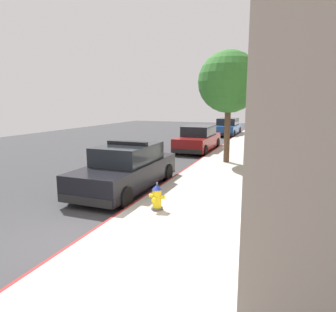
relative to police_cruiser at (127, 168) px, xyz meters
name	(u,v)px	position (x,y,z in m)	size (l,w,h in m)	color
ground_plane	(131,157)	(-3.12, 6.10, -0.84)	(29.74, 60.00, 0.20)	#353538
sidewalk_pavement	(237,162)	(2.88, 6.10, -0.67)	(3.51, 60.00, 0.14)	#ADA89E
curb_painted_edge	(202,159)	(1.09, 6.10, -0.67)	(0.08, 60.00, 0.14)	maroon
police_cruiser	(127,168)	(0.00, 0.00, 0.00)	(1.94, 4.84, 1.68)	black
parked_car_silver_ahead	(198,139)	(0.02, 9.18, 0.00)	(1.94, 4.84, 1.56)	maroon
parked_car_dark_far	(227,127)	(0.11, 18.95, 0.00)	(1.94, 4.84, 1.56)	navy
fire_hydrant	(157,197)	(1.92, -1.87, -0.25)	(0.44, 0.40, 0.76)	#4C4C51
street_tree	(229,82)	(2.46, 5.45, 3.17)	(2.87, 2.87, 5.24)	brown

